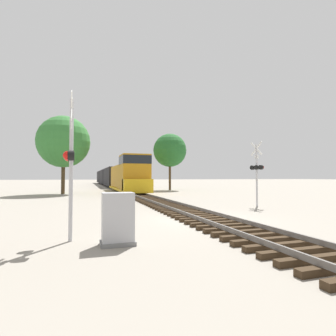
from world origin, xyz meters
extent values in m
plane|color=gray|center=(0.00, 0.00, 0.00)|extent=(400.00, 400.00, 0.00)
cube|color=#382819|center=(0.00, -6.30, 0.08)|extent=(2.60, 0.22, 0.16)
cube|color=#382819|center=(0.00, -5.70, 0.08)|extent=(2.60, 0.22, 0.16)
cube|color=#382819|center=(0.00, -5.10, 0.08)|extent=(2.60, 0.22, 0.16)
cube|color=#382819|center=(0.00, -4.50, 0.08)|extent=(2.60, 0.22, 0.16)
cube|color=#382819|center=(0.00, -3.90, 0.08)|extent=(2.60, 0.22, 0.16)
cube|color=#382819|center=(0.00, -3.30, 0.08)|extent=(2.60, 0.22, 0.16)
cube|color=#382819|center=(0.00, -2.70, 0.08)|extent=(2.60, 0.22, 0.16)
cube|color=#382819|center=(0.00, -2.10, 0.08)|extent=(2.60, 0.22, 0.16)
cube|color=#382819|center=(0.00, -1.50, 0.08)|extent=(2.60, 0.22, 0.16)
cube|color=#382819|center=(0.00, -0.90, 0.08)|extent=(2.60, 0.22, 0.16)
cube|color=#382819|center=(0.00, -0.30, 0.08)|extent=(2.60, 0.22, 0.16)
cube|color=#382819|center=(0.00, 0.30, 0.08)|extent=(2.60, 0.22, 0.16)
cube|color=#382819|center=(0.00, 0.90, 0.08)|extent=(2.60, 0.22, 0.16)
cube|color=#382819|center=(0.00, 1.50, 0.08)|extent=(2.60, 0.22, 0.16)
cube|color=#382819|center=(0.00, 2.10, 0.08)|extent=(2.60, 0.22, 0.16)
cube|color=#382819|center=(0.00, 2.70, 0.08)|extent=(2.60, 0.22, 0.16)
cube|color=#382819|center=(0.00, 3.30, 0.08)|extent=(2.60, 0.22, 0.16)
cube|color=#382819|center=(0.00, 3.90, 0.08)|extent=(2.60, 0.22, 0.16)
cube|color=#382819|center=(0.00, 4.50, 0.08)|extent=(2.60, 0.22, 0.16)
cube|color=#382819|center=(0.00, 5.10, 0.08)|extent=(2.60, 0.22, 0.16)
cube|color=#382819|center=(0.00, 5.70, 0.08)|extent=(2.60, 0.22, 0.16)
cube|color=#382819|center=(0.00, 6.30, 0.08)|extent=(2.60, 0.22, 0.16)
cube|color=#382819|center=(0.00, 6.90, 0.08)|extent=(2.60, 0.22, 0.16)
cube|color=#382819|center=(0.00, 7.50, 0.08)|extent=(2.60, 0.22, 0.16)
cube|color=#382819|center=(0.00, 8.10, 0.08)|extent=(2.60, 0.22, 0.16)
cube|color=#382819|center=(0.00, 8.70, 0.08)|extent=(2.60, 0.22, 0.16)
cube|color=#382819|center=(0.00, 9.30, 0.08)|extent=(2.60, 0.22, 0.16)
cube|color=#382819|center=(0.00, 9.90, 0.08)|extent=(2.60, 0.22, 0.16)
cube|color=#382819|center=(0.00, 10.50, 0.08)|extent=(2.60, 0.22, 0.16)
cube|color=#382819|center=(0.00, 11.10, 0.08)|extent=(2.60, 0.22, 0.16)
cube|color=#382819|center=(0.00, 11.70, 0.08)|extent=(2.60, 0.22, 0.16)
cube|color=#382819|center=(0.00, 12.30, 0.08)|extent=(2.60, 0.22, 0.16)
cube|color=#382819|center=(0.00, 12.90, 0.08)|extent=(2.60, 0.22, 0.16)
cube|color=#382819|center=(0.00, 13.50, 0.08)|extent=(2.60, 0.22, 0.16)
cube|color=#382819|center=(0.00, 14.10, 0.08)|extent=(2.60, 0.22, 0.16)
cube|color=#382819|center=(0.00, 14.70, 0.08)|extent=(2.60, 0.22, 0.16)
cube|color=#382819|center=(0.00, 15.30, 0.08)|extent=(2.60, 0.22, 0.16)
cube|color=#382819|center=(0.00, 15.90, 0.08)|extent=(2.60, 0.22, 0.16)
cube|color=#382819|center=(0.00, 16.50, 0.08)|extent=(2.60, 0.22, 0.16)
cube|color=#382819|center=(0.00, 17.10, 0.08)|extent=(2.60, 0.22, 0.16)
cube|color=#382819|center=(0.00, 17.70, 0.08)|extent=(2.60, 0.22, 0.16)
cube|color=#382819|center=(0.00, 18.30, 0.08)|extent=(2.60, 0.22, 0.16)
cube|color=#382819|center=(0.00, 18.90, 0.08)|extent=(2.60, 0.22, 0.16)
cube|color=#382819|center=(0.00, 19.50, 0.08)|extent=(2.60, 0.22, 0.16)
cube|color=slate|center=(-0.72, 0.00, 0.23)|extent=(0.07, 160.00, 0.15)
cube|color=slate|center=(0.72, 0.00, 0.23)|extent=(0.07, 160.00, 0.15)
cube|color=#B77A14|center=(0.00, 26.06, 1.92)|extent=(2.57, 11.66, 3.23)
cube|color=#B77A14|center=(0.00, 17.90, 2.38)|extent=(3.02, 3.66, 4.14)
cube|color=black|center=(0.00, 17.90, 3.84)|extent=(3.05, 3.70, 0.91)
cube|color=gold|center=(0.00, 16.06, 1.03)|extent=(3.02, 1.67, 1.45)
cube|color=gold|center=(0.00, 23.56, 0.43)|extent=(3.08, 16.32, 0.24)
cube|color=black|center=(0.00, 18.15, 0.50)|extent=(1.58, 2.20, 1.00)
cube|color=black|center=(0.00, 28.97, 0.50)|extent=(1.58, 2.20, 1.00)
cube|color=black|center=(0.00, 40.87, 2.03)|extent=(2.87, 14.83, 3.43)
cube|color=black|center=(0.00, 36.06, 0.45)|extent=(1.58, 2.20, 0.90)
cube|color=black|center=(0.00, 45.69, 0.45)|extent=(1.58, 2.20, 0.90)
cube|color=black|center=(0.00, 57.28, 2.03)|extent=(2.87, 14.83, 3.43)
cube|color=black|center=(0.00, 52.46, 0.45)|extent=(1.58, 2.20, 0.90)
cube|color=black|center=(0.00, 62.10, 0.45)|extent=(1.58, 2.20, 0.90)
cube|color=black|center=(0.00, 73.68, 2.03)|extent=(2.87, 14.83, 3.43)
cube|color=black|center=(0.00, 68.86, 0.45)|extent=(1.58, 2.20, 0.90)
cube|color=black|center=(0.00, 78.50, 0.45)|extent=(1.58, 2.20, 0.90)
cylinder|color=#B7B7BC|center=(-5.66, -2.46, 2.19)|extent=(0.12, 0.12, 4.39)
cube|color=white|center=(-5.66, -2.46, 4.09)|extent=(0.05, 0.93, 0.93)
cube|color=white|center=(-5.66, -2.46, 4.09)|extent=(0.05, 0.93, 0.93)
cube|color=black|center=(-5.66, -2.46, 2.60)|extent=(0.08, 0.86, 0.06)
cylinder|color=black|center=(-5.67, -2.11, 2.60)|extent=(0.19, 0.30, 0.30)
sphere|color=red|center=(-5.77, -2.11, 2.60)|extent=(0.26, 0.26, 0.26)
cylinder|color=black|center=(-5.65, -2.81, 2.60)|extent=(0.19, 0.30, 0.30)
sphere|color=red|center=(-5.75, -2.81, 2.60)|extent=(0.26, 0.26, 0.26)
cube|color=white|center=(-5.66, -2.46, 3.54)|extent=(0.04, 0.32, 0.20)
cylinder|color=#B7B7BC|center=(5.61, 3.72, 2.08)|extent=(0.12, 0.12, 4.16)
cube|color=white|center=(5.61, 3.72, 3.86)|extent=(0.25, 0.91, 0.93)
cube|color=white|center=(5.61, 3.72, 3.86)|extent=(0.25, 0.91, 0.93)
cube|color=black|center=(5.61, 3.72, 2.60)|extent=(0.26, 0.85, 0.06)
cylinder|color=black|center=(5.70, 3.38, 2.60)|extent=(0.25, 0.33, 0.30)
sphere|color=red|center=(5.79, 3.41, 2.60)|extent=(0.26, 0.26, 0.26)
cylinder|color=black|center=(5.61, 3.72, 2.60)|extent=(0.25, 0.33, 0.30)
sphere|color=red|center=(5.71, 3.75, 2.60)|extent=(0.26, 0.26, 0.26)
cylinder|color=black|center=(5.53, 4.06, 2.60)|extent=(0.25, 0.33, 0.30)
sphere|color=red|center=(5.63, 4.09, 2.60)|extent=(0.26, 0.26, 0.26)
cube|color=white|center=(5.61, 3.72, 3.31)|extent=(0.11, 0.32, 0.20)
cube|color=slate|center=(-4.33, -3.33, 0.06)|extent=(0.99, 0.66, 0.12)
cube|color=#ADADB2|center=(-4.33, -3.33, 0.82)|extent=(0.90, 0.60, 1.39)
cylinder|color=#473521|center=(-7.68, 21.52, 2.14)|extent=(0.41, 0.41, 4.27)
sphere|color=#337533|center=(-7.68, 21.52, 6.07)|extent=(6.00, 6.00, 6.00)
cylinder|color=#473521|center=(6.95, 26.48, 2.25)|extent=(0.35, 0.35, 4.51)
sphere|color=#236028|center=(6.95, 26.48, 6.01)|extent=(5.02, 5.02, 5.02)
camera|label=1|loc=(-5.25, -11.04, 1.96)|focal=28.00mm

